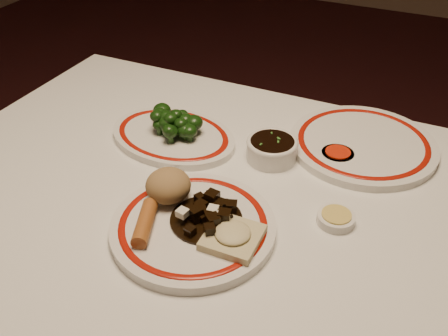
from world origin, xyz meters
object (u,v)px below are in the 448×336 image
(main_plate, at_px, (193,227))
(broccoli_pile, at_px, (174,122))
(broccoli_plate, at_px, (173,136))
(spring_roll, at_px, (145,223))
(stirfry_heap, at_px, (209,214))
(soy_bowl, at_px, (272,150))
(fried_wonton, at_px, (233,236))
(dining_table, at_px, (218,245))
(rice_mound, at_px, (168,186))

(main_plate, distance_m, broccoli_pile, 0.29)
(broccoli_plate, height_order, broccoli_pile, broccoli_pile)
(spring_roll, bearing_deg, broccoli_plate, 90.51)
(stirfry_heap, relative_size, broccoli_plate, 0.40)
(broccoli_pile, distance_m, soy_bowl, 0.21)
(broccoli_plate, bearing_deg, soy_bowl, 6.17)
(main_plate, xyz_separation_m, fried_wonton, (0.08, -0.01, 0.02))
(spring_roll, relative_size, soy_bowl, 0.96)
(dining_table, xyz_separation_m, rice_mound, (-0.08, -0.03, 0.14))
(main_plate, height_order, broccoli_pile, broccoli_pile)
(broccoli_pile, bearing_deg, fried_wonton, -45.07)
(fried_wonton, height_order, soy_bowl, same)
(broccoli_plate, bearing_deg, fried_wonton, -44.25)
(fried_wonton, relative_size, broccoli_plate, 0.29)
(rice_mound, bearing_deg, broccoli_pile, 117.14)
(broccoli_pile, bearing_deg, rice_mound, -62.86)
(rice_mound, height_order, spring_roll, rice_mound)
(broccoli_plate, xyz_separation_m, broccoli_pile, (0.00, 0.01, 0.03))
(fried_wonton, xyz_separation_m, broccoli_plate, (-0.24, 0.24, -0.02))
(soy_bowl, bearing_deg, dining_table, -100.20)
(broccoli_pile, relative_size, soy_bowl, 1.27)
(broccoli_pile, xyz_separation_m, soy_bowl, (0.21, 0.02, -0.02))
(dining_table, height_order, main_plate, main_plate)
(main_plate, relative_size, soy_bowl, 3.23)
(fried_wonton, xyz_separation_m, stirfry_heap, (-0.06, 0.03, 0.00))
(rice_mound, xyz_separation_m, broccoli_plate, (-0.10, 0.19, -0.04))
(fried_wonton, height_order, broccoli_pile, broccoli_pile)
(stirfry_heap, bearing_deg, fried_wonton, -26.85)
(main_plate, relative_size, fried_wonton, 3.72)
(main_plate, relative_size, spring_roll, 3.38)
(rice_mound, height_order, stirfry_heap, rice_mound)
(main_plate, bearing_deg, spring_roll, -145.11)
(fried_wonton, xyz_separation_m, broccoli_pile, (-0.24, 0.24, 0.01))
(soy_bowl, bearing_deg, fried_wonton, -82.99)
(spring_roll, relative_size, broccoli_pile, 0.76)
(spring_roll, bearing_deg, stirfry_heap, 16.94)
(dining_table, relative_size, soy_bowl, 12.08)
(dining_table, distance_m, fried_wonton, 0.16)
(main_plate, bearing_deg, soy_bowl, 80.23)
(broccoli_pile, bearing_deg, broccoli_plate, -105.57)
(broccoli_pile, bearing_deg, spring_roll, -69.53)
(broccoli_plate, bearing_deg, main_plate, -53.60)
(dining_table, relative_size, broccoli_pile, 9.55)
(rice_mound, distance_m, soy_bowl, 0.24)
(rice_mound, xyz_separation_m, spring_roll, (0.00, -0.08, -0.02))
(rice_mound, height_order, broccoli_plate, rice_mound)
(stirfry_heap, bearing_deg, broccoli_plate, 131.92)
(spring_roll, relative_size, broccoli_plate, 0.32)
(rice_mound, bearing_deg, main_plate, -30.20)
(broccoli_plate, height_order, soy_bowl, soy_bowl)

